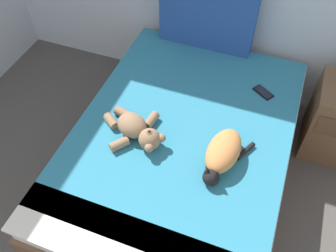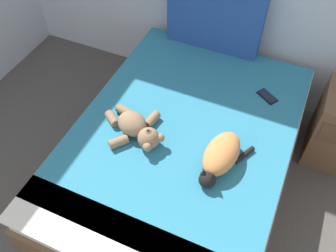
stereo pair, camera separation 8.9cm
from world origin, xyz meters
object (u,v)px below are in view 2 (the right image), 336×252
(patterned_cushion, at_px, (215,18))
(cat, at_px, (220,156))
(cell_phone, at_px, (267,96))
(teddy_bear, at_px, (137,128))
(bed, at_px, (182,154))

(patterned_cushion, bearing_deg, cat, -68.14)
(patterned_cushion, height_order, cat, patterned_cushion)
(patterned_cushion, height_order, cell_phone, patterned_cushion)
(cat, xyz_separation_m, teddy_bear, (-0.55, -0.00, -0.01))
(bed, height_order, cell_phone, cell_phone)
(bed, relative_size, cat, 4.73)
(bed, bearing_deg, cat, -26.35)
(bed, bearing_deg, teddy_bear, -149.46)
(teddy_bear, height_order, cell_phone, teddy_bear)
(patterned_cushion, xyz_separation_m, teddy_bear, (-0.13, -1.06, -0.19))
(patterned_cushion, bearing_deg, teddy_bear, -96.76)
(bed, distance_m, patterned_cushion, 1.06)
(bed, height_order, teddy_bear, teddy_bear)
(bed, relative_size, cell_phone, 12.13)
(bed, xyz_separation_m, patterned_cushion, (-0.13, 0.91, 0.52))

